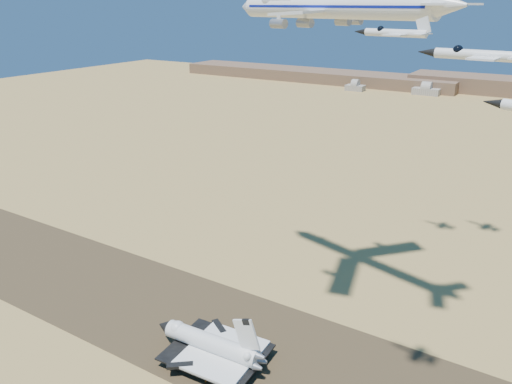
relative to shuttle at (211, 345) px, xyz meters
The scene contains 10 objects.
ground 11.95m from the shuttle, 97.69° to the left, with size 1200.00×1200.00×0.00m, color tan.
runway 11.94m from the shuttle, 97.69° to the left, with size 600.00×50.00×0.06m, color #493924.
hangars 493.60m from the shuttle, 97.62° to the left, with size 200.50×29.50×30.00m.
shuttle is the anchor object (origin of this frame).
carrier_747 104.68m from the shuttle, 78.39° to the left, with size 79.09×59.32×19.72m.
crew_a 10.99m from the shuttle, 61.64° to the right, with size 0.67×0.44×1.85m, color #BB520B.
crew_b 10.93m from the shuttle, 52.01° to the right, with size 0.76×0.44×1.56m, color #BB520B.
crew_c 11.12m from the shuttle, 48.96° to the right, with size 0.95×0.49×1.63m, color #BB520B.
chase_jet_a 99.60m from the shuttle, ahead, with size 15.31×8.49×3.83m.
chase_jet_b 108.12m from the shuttle, 13.08° to the right, with size 16.60×9.09×4.14m.
Camera 1 is at (76.29, -106.50, 98.73)m, focal length 35.00 mm.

